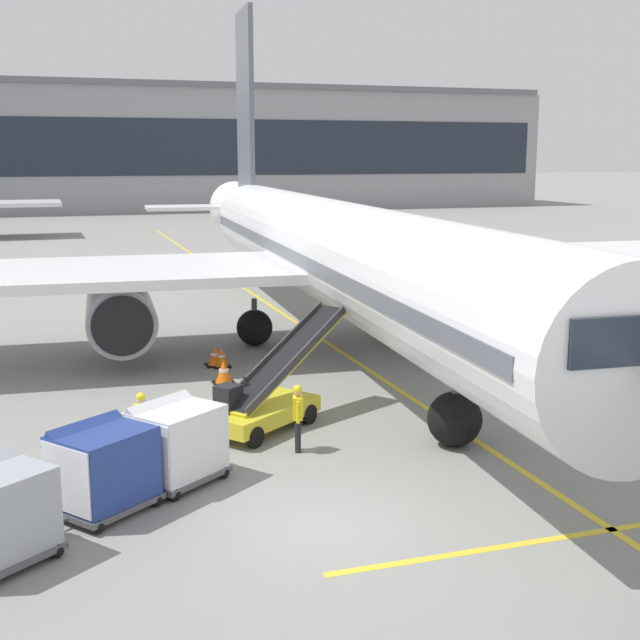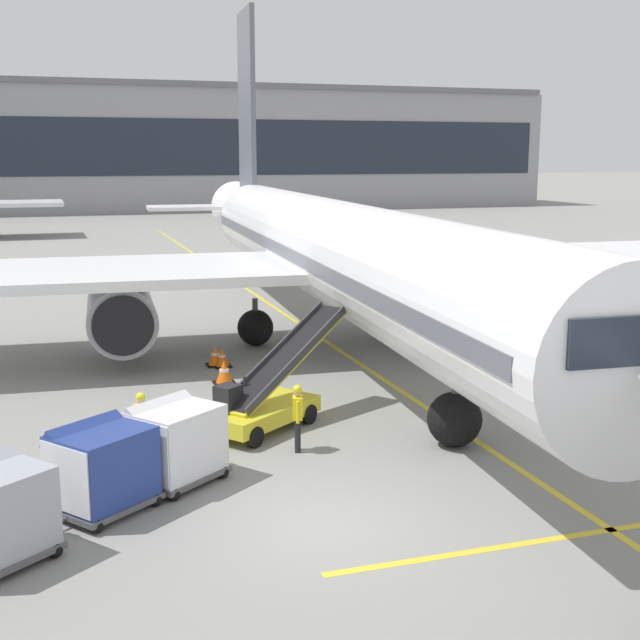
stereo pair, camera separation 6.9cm
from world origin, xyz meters
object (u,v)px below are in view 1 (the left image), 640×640
at_px(baggage_cart_lead, 175,441).
at_px(safety_cone_engine_keepout, 215,356).
at_px(safety_cone_nose_mark, 224,372).
at_px(ground_crew_by_carts, 298,413).
at_px(parked_airplane, 332,252).
at_px(safety_cone_wingtip, 222,358).
at_px(ground_crew_by_loader, 142,422).
at_px(belt_loader, 266,397).
at_px(baggage_cart_second, 102,466).

bearing_deg(baggage_cart_lead, safety_cone_engine_keepout, 74.29).
bearing_deg(safety_cone_nose_mark, ground_crew_by_carts, -85.96).
distance_m(parked_airplane, safety_cone_wingtip, 6.13).
bearing_deg(safety_cone_nose_mark, ground_crew_by_loader, -117.47).
height_order(parked_airplane, ground_crew_by_carts, parked_airplane).
bearing_deg(safety_cone_wingtip, belt_loader, -91.44).
xyz_separation_m(belt_loader, safety_cone_wingtip, (0.18, 7.06, -0.53)).
distance_m(baggage_cart_second, safety_cone_wingtip, 12.43).
bearing_deg(safety_cone_engine_keepout, baggage_cart_lead, -105.71).
bearing_deg(ground_crew_by_carts, belt_loader, 97.64).
bearing_deg(ground_crew_by_loader, parked_airplane, 51.19).
bearing_deg(baggage_cart_second, belt_loader, 42.99).
relative_size(baggage_cart_second, ground_crew_by_carts, 1.52).
bearing_deg(safety_cone_wingtip, safety_cone_nose_mark, -99.71).
bearing_deg(ground_crew_by_carts, baggage_cart_lead, -160.93).
bearing_deg(belt_loader, safety_cone_engine_keepout, 90.13).
bearing_deg(ground_crew_by_carts, safety_cone_nose_mark, 94.04).
distance_m(ground_crew_by_loader, safety_cone_nose_mark, 7.25).
bearing_deg(ground_crew_by_loader, safety_cone_wingtip, 66.76).
bearing_deg(ground_crew_by_loader, baggage_cart_second, -112.30).
distance_m(safety_cone_engine_keepout, safety_cone_nose_mark, 2.49).
distance_m(baggage_cart_second, safety_cone_nose_mark, 10.22).
xyz_separation_m(parked_airplane, belt_loader, (-4.94, -8.95, -2.84)).
relative_size(parked_airplane, safety_cone_wingtip, 67.33).
xyz_separation_m(baggage_cart_second, ground_crew_by_carts, (4.95, 2.26, -0.00)).
bearing_deg(safety_cone_nose_mark, safety_cone_engine_keepout, 85.63).
relative_size(parked_airplane, safety_cone_engine_keepout, 63.42).
height_order(baggage_cart_lead, safety_cone_wingtip, baggage_cart_lead).
height_order(parked_airplane, ground_crew_by_loader, parked_airplane).
relative_size(baggage_cart_lead, safety_cone_nose_mark, 3.35).
distance_m(ground_crew_by_carts, safety_cone_engine_keepout, 9.43).
distance_m(ground_crew_by_loader, safety_cone_wingtip, 9.44).
relative_size(ground_crew_by_loader, safety_cone_engine_keepout, 2.36).
bearing_deg(safety_cone_engine_keepout, belt_loader, -89.87).
xyz_separation_m(parked_airplane, safety_cone_nose_mark, (-5.14, -4.13, -3.33)).
height_order(ground_crew_by_loader, safety_cone_engine_keepout, ground_crew_by_loader).
xyz_separation_m(baggage_cart_lead, baggage_cart_second, (-1.70, -1.13, 0.00)).
bearing_deg(baggage_cart_second, safety_cone_wingtip, 66.99).
relative_size(parked_airplane, baggage_cart_second, 17.65).
distance_m(parked_airplane, safety_cone_nose_mark, 7.39).
relative_size(safety_cone_wingtip, safety_cone_nose_mark, 0.88).
height_order(belt_loader, baggage_cart_second, belt_loader).
bearing_deg(belt_loader, ground_crew_by_carts, -82.36).
bearing_deg(parked_airplane, safety_cone_nose_mark, -141.25).
height_order(ground_crew_by_loader, safety_cone_wingtip, ground_crew_by_loader).
bearing_deg(ground_crew_by_carts, baggage_cart_second, -155.47).
distance_m(belt_loader, baggage_cart_lead, 4.39).
bearing_deg(ground_crew_by_carts, parked_airplane, 67.14).
distance_m(baggage_cart_lead, safety_cone_wingtip, 10.78).
bearing_deg(belt_loader, parked_airplane, 61.11).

